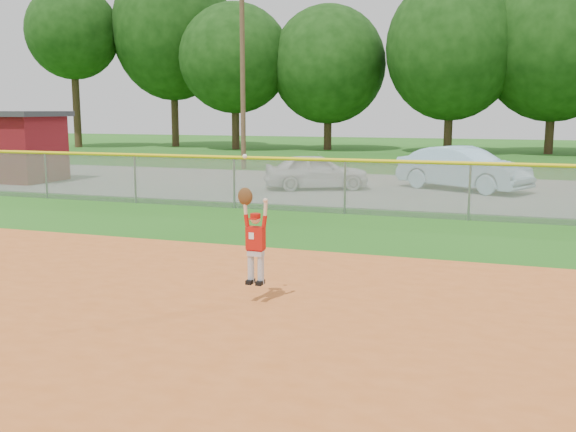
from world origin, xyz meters
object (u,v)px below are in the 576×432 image
(car_blue, at_px, (463,168))
(utility_shed, at_px, (14,146))
(car_white_a, at_px, (316,171))
(ballplayer, at_px, (254,237))

(car_blue, distance_m, utility_shed, 17.54)
(car_blue, bearing_deg, utility_shed, 125.68)
(car_white_a, bearing_deg, ballplayer, 167.75)
(utility_shed, relative_size, ballplayer, 1.97)
(car_white_a, relative_size, car_blue, 0.80)
(car_white_a, relative_size, utility_shed, 0.99)
(car_blue, relative_size, utility_shed, 1.24)
(car_white_a, height_order, car_blue, car_blue)
(car_blue, bearing_deg, car_white_a, 132.37)
(utility_shed, distance_m, ballplayer, 19.65)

